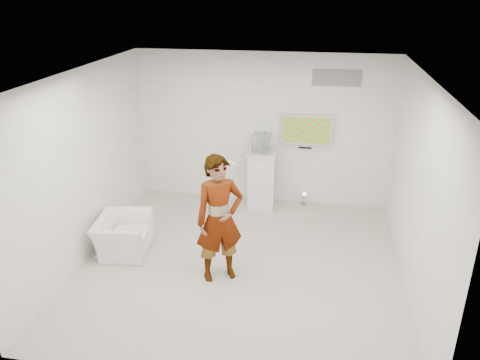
{
  "coord_description": "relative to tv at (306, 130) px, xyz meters",
  "views": [
    {
      "loc": [
        1.07,
        -6.3,
        4.13
      ],
      "look_at": [
        -0.13,
        0.6,
        1.2
      ],
      "focal_mm": 35.0,
      "sensor_mm": 36.0,
      "label": 1
    }
  ],
  "objects": [
    {
      "name": "logo_decal",
      "position": [
        0.5,
        0.04,
        1.0
      ],
      "size": [
        0.9,
        0.02,
        0.3
      ],
      "primitive_type": "cube",
      "color": "slate",
      "rests_on": "room"
    },
    {
      "name": "vitrine",
      "position": [
        -0.82,
        -0.3,
        -0.21
      ],
      "size": [
        0.36,
        0.36,
        0.36
      ],
      "primitive_type": "cube",
      "rotation": [
        0.0,
        0.0,
        0.0
      ],
      "color": "silver",
      "rests_on": "pedestal"
    },
    {
      "name": "wii_remote",
      "position": [
        -0.96,
        -2.59,
        0.21
      ],
      "size": [
        0.13,
        0.12,
        0.04
      ],
      "primitive_type": "cube",
      "rotation": [
        0.0,
        0.0,
        0.81
      ],
      "color": "silver",
      "rests_on": "person"
    },
    {
      "name": "pedestal",
      "position": [
        -0.82,
        -0.3,
        -0.97
      ],
      "size": [
        0.59,
        0.59,
        1.16
      ],
      "primitive_type": "cube",
      "rotation": [
        0.0,
        0.0,
        0.06
      ],
      "color": "silver",
      "rests_on": "room"
    },
    {
      "name": "person",
      "position": [
        -1.11,
        -2.84,
        -0.57
      ],
      "size": [
        0.85,
        0.75,
        1.96
      ],
      "primitive_type": "imported",
      "rotation": [
        0.0,
        0.0,
        0.5
      ],
      "color": "silver",
      "rests_on": "room"
    },
    {
      "name": "floor_uplight",
      "position": [
        0.04,
        -0.11,
        -1.42
      ],
      "size": [
        0.22,
        0.22,
        0.26
      ],
      "primitive_type": "cylinder",
      "rotation": [
        0.0,
        0.0,
        -0.42
      ],
      "color": "silver",
      "rests_on": "room"
    },
    {
      "name": "console",
      "position": [
        -0.82,
        -0.3,
        -0.28
      ],
      "size": [
        0.1,
        0.17,
        0.23
      ],
      "primitive_type": "cube",
      "rotation": [
        0.0,
        0.0,
        -0.31
      ],
      "color": "silver",
      "rests_on": "pedestal"
    },
    {
      "name": "armchair",
      "position": [
        -2.84,
        -2.41,
        -1.24
      ],
      "size": [
        0.92,
        1.03,
        0.61
      ],
      "primitive_type": "imported",
      "rotation": [
        0.0,
        0.0,
        1.68
      ],
      "color": "silver",
      "rests_on": "room"
    },
    {
      "name": "tv",
      "position": [
        0.0,
        0.0,
        0.0
      ],
      "size": [
        1.0,
        0.08,
        0.6
      ],
      "primitive_type": "cube",
      "color": "silver",
      "rests_on": "room"
    },
    {
      "name": "room",
      "position": [
        -0.85,
        -2.45,
        -0.05
      ],
      "size": [
        5.01,
        5.01,
        3.0
      ],
      "color": "#BAB5AA",
      "rests_on": "ground"
    }
  ]
}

